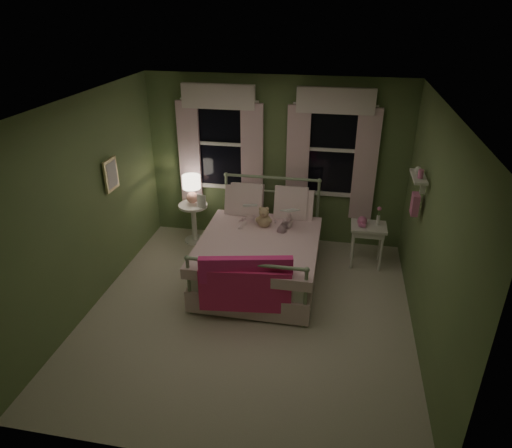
% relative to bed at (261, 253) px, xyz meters
% --- Properties ---
extents(room_shell, '(4.20, 4.20, 4.20)m').
position_rel_bed_xyz_m(room_shell, '(0.01, -0.86, 0.92)').
color(room_shell, beige).
rests_on(room_shell, ground).
extents(bed, '(1.58, 2.04, 1.18)m').
position_rel_bed_xyz_m(bed, '(0.00, 0.00, 0.00)').
color(bed, white).
rests_on(bed, ground).
extents(pink_throw, '(1.10, 0.32, 0.71)m').
position_rel_bed_xyz_m(pink_throw, '(0.00, -1.03, 0.23)').
color(pink_throw, '#F22F87').
rests_on(pink_throw, bed).
extents(child_left, '(0.27, 0.20, 0.68)m').
position_rel_bed_xyz_m(child_left, '(-0.28, 0.42, 0.52)').
color(child_left, '#F7D1DD').
rests_on(child_left, bed).
extents(child_right, '(0.36, 0.29, 0.68)m').
position_rel_bed_xyz_m(child_right, '(0.28, 0.42, 0.53)').
color(child_right, '#F7D1DD').
rests_on(child_right, bed).
extents(book_left, '(0.21, 0.14, 0.26)m').
position_rel_bed_xyz_m(book_left, '(-0.28, 0.17, 0.58)').
color(book_left, beige).
rests_on(book_left, child_left).
extents(book_right, '(0.23, 0.19, 0.26)m').
position_rel_bed_xyz_m(book_right, '(0.28, 0.17, 0.54)').
color(book_right, beige).
rests_on(book_right, child_right).
extents(teddy_bear, '(0.24, 0.20, 0.32)m').
position_rel_bed_xyz_m(teddy_bear, '(-0.00, 0.26, 0.41)').
color(teddy_bear, tan).
rests_on(teddy_bear, bed).
extents(nightstand_left, '(0.46, 0.46, 0.65)m').
position_rel_bed_xyz_m(nightstand_left, '(-1.24, 0.85, 0.03)').
color(nightstand_left, white).
rests_on(nightstand_left, ground).
extents(table_lamp, '(0.28, 0.28, 0.45)m').
position_rel_bed_xyz_m(table_lamp, '(-1.24, 0.85, 0.57)').
color(table_lamp, '#DD9382').
rests_on(table_lamp, nightstand_left).
extents(book_nightstand, '(0.23, 0.27, 0.02)m').
position_rel_bed_xyz_m(book_nightstand, '(-1.14, 0.77, 0.27)').
color(book_nightstand, beige).
rests_on(book_nightstand, nightstand_left).
extents(nightstand_right, '(0.50, 0.40, 0.64)m').
position_rel_bed_xyz_m(nightstand_right, '(1.47, 0.60, 0.17)').
color(nightstand_right, white).
rests_on(nightstand_right, ground).
extents(pink_toy, '(0.14, 0.19, 0.14)m').
position_rel_bed_xyz_m(pink_toy, '(1.37, 0.60, 0.32)').
color(pink_toy, pink).
rests_on(pink_toy, nightstand_right).
extents(bud_vase, '(0.06, 0.06, 0.28)m').
position_rel_bed_xyz_m(bud_vase, '(1.59, 0.65, 0.41)').
color(bud_vase, white).
rests_on(bud_vase, nightstand_right).
extents(window_left, '(1.34, 0.13, 1.96)m').
position_rel_bed_xyz_m(window_left, '(-0.84, 1.17, 1.24)').
color(window_left, black).
rests_on(window_left, room_shell).
extents(window_right, '(1.34, 0.13, 1.96)m').
position_rel_bed_xyz_m(window_right, '(0.86, 1.17, 1.24)').
color(window_right, black).
rests_on(window_right, room_shell).
extents(wall_shelf, '(0.15, 0.50, 0.60)m').
position_rel_bed_xyz_m(wall_shelf, '(1.90, -0.16, 1.14)').
color(wall_shelf, white).
rests_on(wall_shelf, room_shell).
extents(framed_picture, '(0.03, 0.32, 0.42)m').
position_rel_bed_xyz_m(framed_picture, '(-1.94, -0.26, 1.12)').
color(framed_picture, beige).
rests_on(framed_picture, room_shell).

